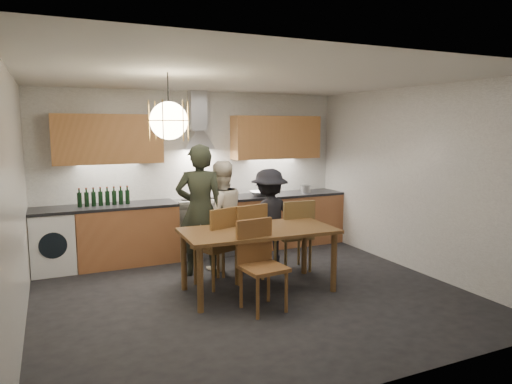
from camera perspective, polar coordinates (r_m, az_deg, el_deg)
name	(u,v)px	position (r m, az deg, el deg)	size (l,w,h in m)	color
ground	(252,294)	(5.75, -0.54, -12.59)	(5.00, 5.00, 0.00)	black
room_shell	(252,155)	(5.39, -0.57, 4.65)	(5.02, 4.52, 2.61)	white
counter_run	(204,227)	(7.39, -6.52, -4.32)	(5.00, 0.62, 0.90)	#BB7648
range_stove	(203,227)	(7.37, -6.68, -4.40)	(0.90, 0.60, 0.92)	silver
wall_fixtures	(199,137)	(7.32, -7.16, 6.80)	(4.30, 0.54, 1.10)	tan
pendant_lamp	(169,121)	(4.96, -10.84, 8.75)	(0.43, 0.43, 0.70)	black
dining_table	(258,236)	(5.65, 0.30, -5.55)	(1.90, 1.00, 0.79)	brown
chair_back_left	(220,241)	(5.84, -4.50, -6.17)	(0.60, 0.60, 1.04)	brown
chair_back_mid	(247,237)	(6.03, -1.14, -5.66)	(0.56, 0.56, 1.04)	brown
chair_back_right	(295,231)	(6.44, 4.96, -4.87)	(0.50, 0.50, 1.03)	brown
chair_front	(259,258)	(5.17, 0.39, -8.28)	(0.50, 0.50, 1.00)	brown
person_left	(200,210)	(6.28, -7.01, -2.30)	(0.66, 0.43, 1.81)	black
person_mid	(220,215)	(6.54, -4.48, -2.94)	(0.76, 0.59, 1.56)	white
person_right	(269,218)	(6.66, 1.67, -3.27)	(0.93, 0.53, 1.44)	black
mixing_bowl	(260,194)	(7.56, 0.48, -0.20)	(0.33, 0.33, 0.08)	silver
stock_pot	(306,189)	(8.01, 6.22, 0.36)	(0.17, 0.17, 0.12)	#B2B2B5
wine_bottles	(104,196)	(7.00, -18.48, -0.51)	(0.73, 0.06, 0.27)	black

